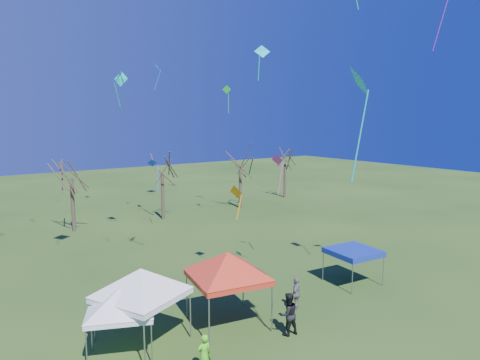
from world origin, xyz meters
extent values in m
plane|color=#224315|center=(0.00, 0.00, 0.00)|extent=(140.00, 140.00, 0.00)
cylinder|color=#3D2D21|center=(-2.37, 24.38, 2.32)|extent=(0.32, 0.32, 4.64)
cylinder|color=#3D2D21|center=(6.03, 24.04, 2.24)|extent=(0.32, 0.32, 4.49)
cylinder|color=#3D2D21|center=(15.36, 24.00, 2.24)|extent=(0.32, 0.32, 4.47)
cylinder|color=#3D2D21|center=(23.72, 26.07, 2.12)|extent=(0.32, 0.32, 4.23)
cylinder|color=gray|center=(-7.64, 2.06, 0.88)|extent=(0.05, 0.05, 1.76)
cylinder|color=gray|center=(-6.66, 4.32, 0.88)|extent=(0.05, 0.05, 1.76)
cylinder|color=gray|center=(-5.38, 1.08, 0.88)|extent=(0.05, 0.05, 1.76)
cylinder|color=gray|center=(-4.40, 3.34, 0.88)|extent=(0.05, 0.05, 1.76)
cube|color=white|center=(-6.02, 2.70, 1.87)|extent=(3.48, 3.48, 0.21)
pyramid|color=white|center=(-6.02, 2.70, 2.85)|extent=(3.43, 3.43, 0.88)
cylinder|color=gray|center=(-5.76, 0.88, 1.06)|extent=(0.06, 0.06, 2.13)
cylinder|color=gray|center=(-6.99, 3.59, 1.06)|extent=(0.06, 0.06, 2.13)
cylinder|color=gray|center=(-3.05, 2.12, 1.06)|extent=(0.06, 0.06, 2.13)
cylinder|color=gray|center=(-4.29, 4.83, 1.06)|extent=(0.06, 0.06, 2.13)
cube|color=white|center=(-5.02, 2.86, 2.25)|extent=(4.22, 4.22, 0.26)
pyramid|color=white|center=(-5.02, 2.86, 3.44)|extent=(4.10, 4.10, 1.06)
cylinder|color=gray|center=(-2.75, 1.00, 1.10)|extent=(0.07, 0.07, 2.21)
cylinder|color=gray|center=(-2.19, 4.04, 1.10)|extent=(0.07, 0.07, 2.21)
cylinder|color=gray|center=(0.29, 0.43, 1.10)|extent=(0.07, 0.07, 2.21)
cylinder|color=gray|center=(0.85, 3.47, 1.10)|extent=(0.07, 0.07, 2.21)
cube|color=red|center=(-0.95, 2.24, 2.34)|extent=(3.87, 3.87, 0.27)
pyramid|color=red|center=(-0.95, 2.24, 3.58)|extent=(4.61, 4.61, 1.10)
cylinder|color=gray|center=(6.69, 1.09, 0.88)|extent=(0.05, 0.05, 1.76)
cylinder|color=gray|center=(6.94, 3.55, 0.88)|extent=(0.05, 0.05, 1.76)
cylinder|color=gray|center=(9.15, 0.85, 0.88)|extent=(0.05, 0.05, 1.76)
cylinder|color=gray|center=(9.39, 3.30, 0.88)|extent=(0.05, 0.05, 1.76)
cube|color=navy|center=(8.04, 2.20, 1.87)|extent=(2.90, 2.90, 0.21)
cube|color=navy|center=(8.04, 2.20, 2.03)|extent=(2.90, 2.90, 0.11)
imported|color=#55D221|center=(-4.01, -0.69, 0.82)|extent=(0.61, 0.41, 1.65)
imported|color=slate|center=(2.78, 1.48, 0.86)|extent=(1.07, 0.87, 1.71)
imported|color=black|center=(0.70, -0.21, 0.99)|extent=(1.07, 0.89, 1.98)
cone|color=#FC389E|center=(6.63, 7.57, 7.13)|extent=(0.67, 0.99, 0.84)
cube|color=#FC389E|center=(6.69, 7.33, 5.86)|extent=(0.53, 0.18, 2.12)
cone|color=blue|center=(3.60, 20.81, 6.00)|extent=(1.00, 0.88, 0.73)
cube|color=blue|center=(3.98, 20.60, 4.62)|extent=(0.48, 0.83, 2.35)
cone|color=#FFA80D|center=(0.95, 4.23, 6.00)|extent=(0.59, 0.89, 0.77)
cube|color=#FFA80D|center=(1.00, 4.04, 5.16)|extent=(0.43, 0.15, 1.28)
cone|color=#0CBEBE|center=(1.33, 2.59, 12.99)|extent=(0.92, 0.81, 0.67)
cube|color=#0CBEBE|center=(1.19, 2.67, 12.21)|extent=(0.21, 0.34, 1.19)
cone|color=blue|center=(4.34, 20.79, 14.18)|extent=(0.94, 1.05, 0.77)
cube|color=blue|center=(4.19, 20.54, 13.09)|extent=(0.57, 0.35, 1.76)
cube|color=#611ABB|center=(8.03, -2.43, 14.37)|extent=(0.68, 0.40, 2.83)
cone|color=#0DCAB0|center=(-0.10, 17.71, 12.74)|extent=(0.98, 1.14, 1.18)
cube|color=#0DCAB0|center=(-0.31, 17.98, 11.57)|extent=(0.59, 0.46, 1.76)
cone|color=#0CB0BF|center=(-0.63, -4.88, 10.97)|extent=(1.29, 1.35, 1.01)
cube|color=#0CB0BF|center=(-0.76, -5.03, 9.21)|extent=(0.37, 0.32, 2.94)
cone|color=green|center=(13.15, 23.34, 12.80)|extent=(0.87, 0.67, 0.90)
cube|color=green|center=(13.30, 23.24, 11.48)|extent=(0.25, 0.35, 2.19)
camera|label=1|loc=(-11.75, -13.89, 9.76)|focal=32.00mm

